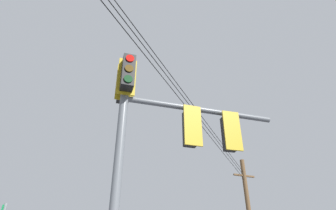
% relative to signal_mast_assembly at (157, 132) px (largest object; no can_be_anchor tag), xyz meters
% --- Properties ---
extents(signal_mast_assembly, '(3.38, 3.11, 6.41)m').
position_rel_signal_mast_assembly_xyz_m(signal_mast_assembly, '(0.00, 0.00, 0.00)').
color(signal_mast_assembly, slate).
rests_on(signal_mast_assembly, ground).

